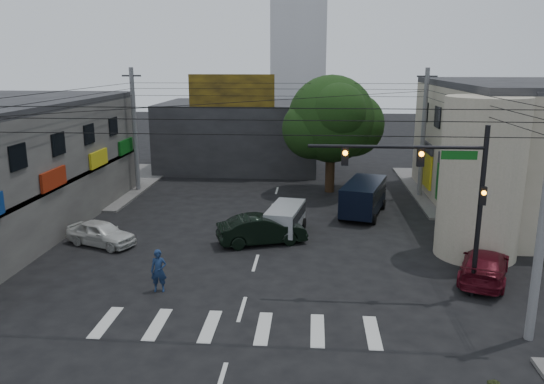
# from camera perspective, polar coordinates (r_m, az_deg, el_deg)

# --- Properties ---
(ground) EXTENTS (160.00, 160.00, 0.00)m
(ground) POSITION_cam_1_polar(r_m,az_deg,el_deg) (24.39, -2.29, -9.35)
(ground) COLOR black
(ground) RESTS_ON ground
(sidewalk_far_left) EXTENTS (16.00, 16.00, 0.15)m
(sidewalk_far_left) POSITION_cam_1_polar(r_m,az_deg,el_deg) (46.26, -22.22, 0.94)
(sidewalk_far_left) COLOR #514F4C
(sidewalk_far_left) RESTS_ON ground
(sidewalk_far_right) EXTENTS (16.00, 16.00, 0.15)m
(sidewalk_far_right) POSITION_cam_1_polar(r_m,az_deg,el_deg) (44.09, 24.66, 0.10)
(sidewalk_far_right) COLOR #514F4C
(sidewalk_far_right) RESTS_ON ground
(corner_column) EXTENTS (4.00, 4.00, 8.00)m
(corner_column) POSITION_cam_1_polar(r_m,az_deg,el_deg) (28.09, 21.56, 1.37)
(corner_column) COLOR gray
(corner_column) RESTS_ON ground
(building_far) EXTENTS (14.00, 10.00, 6.00)m
(building_far) POSITION_cam_1_polar(r_m,az_deg,el_deg) (49.16, -3.41, 6.13)
(building_far) COLOR #232326
(building_far) RESTS_ON ground
(billboard) EXTENTS (7.00, 0.30, 2.60)m
(billboard) POSITION_cam_1_polar(r_m,az_deg,el_deg) (43.92, -4.38, 10.82)
(billboard) COLOR olive
(billboard) RESTS_ON building_far
(street_tree) EXTENTS (6.40, 6.40, 8.70)m
(street_tree) POSITION_cam_1_polar(r_m,az_deg,el_deg) (39.48, 6.40, 7.78)
(street_tree) COLOR black
(street_tree) RESTS_ON ground
(traffic_gantry) EXTENTS (7.10, 0.35, 7.20)m
(traffic_gantry) POSITION_cam_1_polar(r_m,az_deg,el_deg) (22.36, 17.59, 0.87)
(traffic_gantry) COLOR black
(traffic_gantry) RESTS_ON ground
(utility_pole_near_right) EXTENTS (0.32, 0.32, 9.20)m
(utility_pole_near_right) POSITION_cam_1_polar(r_m,az_deg,el_deg) (20.01, 27.23, -2.21)
(utility_pole_near_right) COLOR #59595B
(utility_pole_near_right) RESTS_ON ground
(utility_pole_far_left) EXTENTS (0.32, 0.32, 9.20)m
(utility_pole_far_left) POSITION_cam_1_polar(r_m,az_deg,el_deg) (40.78, -14.54, 6.38)
(utility_pole_far_left) COLOR #59595B
(utility_pole_far_left) RESTS_ON ground
(utility_pole_far_right) EXTENTS (0.32, 0.32, 9.20)m
(utility_pole_far_right) POSITION_cam_1_polar(r_m,az_deg,el_deg) (39.35, 15.96, 6.03)
(utility_pole_far_right) COLOR #59595B
(utility_pole_far_right) RESTS_ON ground
(dark_sedan) EXTENTS (4.63, 5.81, 1.57)m
(dark_sedan) POSITION_cam_1_polar(r_m,az_deg,el_deg) (28.65, -1.12, -4.07)
(dark_sedan) COLOR black
(dark_sedan) RESTS_ON ground
(white_compact) EXTENTS (4.29, 5.02, 1.34)m
(white_compact) POSITION_cam_1_polar(r_m,az_deg,el_deg) (29.88, -17.92, -4.23)
(white_compact) COLOR silver
(white_compact) RESTS_ON ground
(maroon_sedan) EXTENTS (5.20, 6.14, 1.40)m
(maroon_sedan) POSITION_cam_1_polar(r_m,az_deg,el_deg) (25.88, 21.88, -7.32)
(maroon_sedan) COLOR #490A15
(maroon_sedan) RESTS_ON ground
(silver_minivan) EXTENTS (4.39, 2.85, 1.67)m
(silver_minivan) POSITION_cam_1_polar(r_m,az_deg,el_deg) (30.10, 1.44, -3.09)
(silver_minivan) COLOR #ABAEB4
(silver_minivan) RESTS_ON ground
(navy_van) EXTENTS (6.45, 4.85, 2.16)m
(navy_van) POSITION_cam_1_polar(r_m,az_deg,el_deg) (34.37, 9.80, -0.71)
(navy_van) COLOR black
(navy_van) RESTS_ON ground
(traffic_officer) EXTENTS (0.78, 0.59, 1.87)m
(traffic_officer) POSITION_cam_1_polar(r_m,az_deg,el_deg) (23.34, -12.09, -8.28)
(traffic_officer) COLOR #142649
(traffic_officer) RESTS_ON ground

